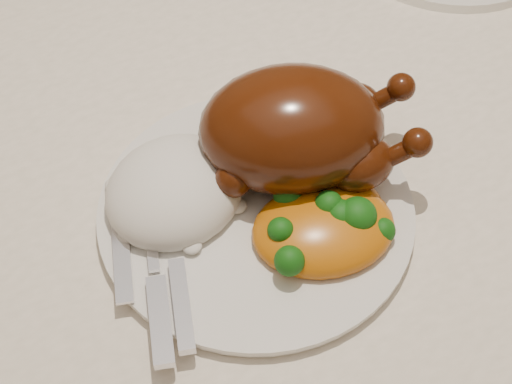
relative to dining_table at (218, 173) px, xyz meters
name	(u,v)px	position (x,y,z in m)	size (l,w,h in m)	color
dining_table	(218,173)	(0.00, 0.00, 0.00)	(1.60, 0.90, 0.76)	brown
tablecloth	(215,126)	(0.00, 0.00, 0.07)	(1.73, 1.03, 0.18)	white
dinner_plate	(256,211)	(-0.02, -0.13, 0.11)	(0.26, 0.26, 0.01)	silver
roast_chicken	(298,129)	(0.03, -0.11, 0.16)	(0.21, 0.17, 0.10)	#4B1908
rice_mound	(175,191)	(-0.08, -0.10, 0.13)	(0.15, 0.14, 0.06)	white
mac_and_cheese	(328,224)	(0.02, -0.18, 0.12)	(0.13, 0.12, 0.05)	#D4670D
cutlery	(157,287)	(-0.13, -0.17, 0.12)	(0.06, 0.17, 0.01)	silver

